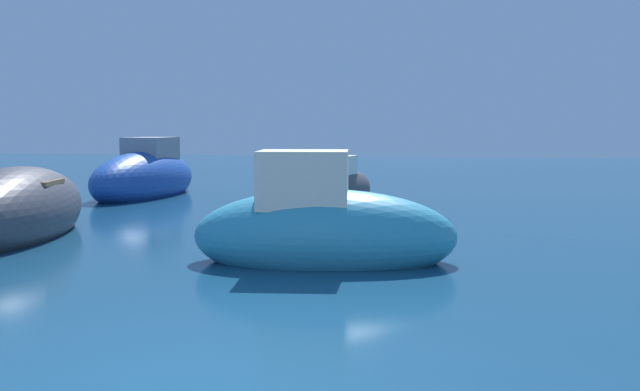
{
  "coord_description": "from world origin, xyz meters",
  "views": [
    {
      "loc": [
        1.91,
        -4.83,
        2.0
      ],
      "look_at": [
        -1.05,
        10.9,
        0.36
      ],
      "focal_mm": 38.13,
      "sensor_mm": 36.0,
      "label": 1
    }
  ],
  "objects_px": {
    "moored_boat_6": "(16,211)",
    "moored_boat_2": "(322,229)",
    "moored_boat_1": "(145,178)",
    "moored_boat_4": "(336,188)"
  },
  "relations": [
    {
      "from": "moored_boat_1",
      "to": "moored_boat_4",
      "type": "xyz_separation_m",
      "value": [
        5.71,
        -0.82,
        -0.13
      ]
    },
    {
      "from": "moored_boat_4",
      "to": "moored_boat_6",
      "type": "height_order",
      "value": "moored_boat_6"
    },
    {
      "from": "moored_boat_2",
      "to": "moored_boat_4",
      "type": "bearing_deg",
      "value": 90.3
    },
    {
      "from": "moored_boat_1",
      "to": "moored_boat_6",
      "type": "relative_size",
      "value": 1.01
    },
    {
      "from": "moored_boat_4",
      "to": "moored_boat_2",
      "type": "bearing_deg",
      "value": -157.4
    },
    {
      "from": "moored_boat_1",
      "to": "moored_boat_4",
      "type": "relative_size",
      "value": 1.39
    },
    {
      "from": "moored_boat_6",
      "to": "moored_boat_2",
      "type": "bearing_deg",
      "value": 65.04
    },
    {
      "from": "moored_boat_2",
      "to": "moored_boat_4",
      "type": "xyz_separation_m",
      "value": [
        -1.04,
        7.68,
        -0.1
      ]
    },
    {
      "from": "moored_boat_1",
      "to": "moored_boat_2",
      "type": "bearing_deg",
      "value": 41.67
    },
    {
      "from": "moored_boat_2",
      "to": "moored_boat_6",
      "type": "height_order",
      "value": "moored_boat_2"
    }
  ]
}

